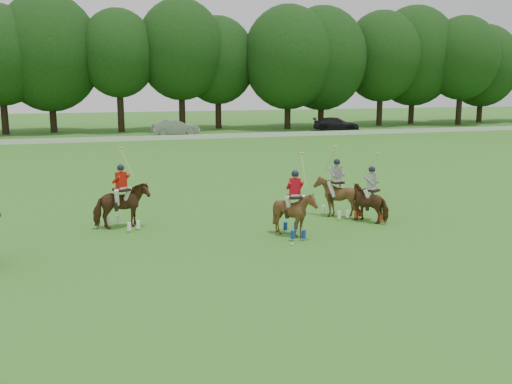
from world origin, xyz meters
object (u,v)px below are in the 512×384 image
object	(u,v)px
polo_red_c	(295,213)
polo_stripe_a	(371,202)
polo_ball	(292,244)
car_right	(336,124)
polo_red_b	(122,206)
car_mid	(176,127)
polo_stripe_b	(336,196)

from	to	relation	value
polo_red_c	polo_stripe_a	xyz separation A→B (m)	(3.59, 1.23, -0.08)
polo_red_c	polo_ball	world-z (taller)	polo_red_c
car_right	polo_ball	world-z (taller)	car_right
polo_red_c	polo_ball	size ratio (longest dim) A/B	31.85
polo_red_b	polo_ball	size ratio (longest dim) A/B	32.42
polo_red_b	car_right	bearing A→B (deg)	55.34
car_mid	polo_red_c	distance (m)	39.60
polo_red_c	car_mid	bearing A→B (deg)	87.01
polo_stripe_b	polo_red_c	bearing A→B (deg)	-138.92
polo_stripe_a	polo_ball	world-z (taller)	polo_stripe_a
car_mid	car_right	xyz separation A→B (m)	(17.68, 0.00, -0.04)
car_right	polo_red_b	size ratio (longest dim) A/B	1.73
car_right	polo_stripe_a	distance (m)	41.59
polo_stripe_a	car_mid	bearing A→B (deg)	92.28
polo_red_b	polo_stripe_b	bearing A→B (deg)	-3.76
car_mid	polo_ball	bearing A→B (deg)	175.40
polo_stripe_a	polo_stripe_b	bearing A→B (deg)	133.14
car_right	polo_stripe_a	xyz separation A→B (m)	(-16.15, -38.32, 0.03)
polo_red_c	polo_stripe_b	size ratio (longest dim) A/B	1.00
polo_red_b	polo_red_c	xyz separation A→B (m)	(5.65, -2.82, -0.02)
car_right	polo_red_c	distance (m)	44.21
polo_stripe_a	polo_ball	bearing A→B (deg)	-150.74
polo_red_c	polo_stripe_a	distance (m)	3.80
car_right	polo_red_b	xyz separation A→B (m)	(-25.40, -36.73, 0.13)
polo_ball	polo_stripe_b	bearing A→B (deg)	47.17
polo_stripe_b	polo_ball	world-z (taller)	polo_stripe_b
car_mid	polo_red_c	world-z (taller)	polo_red_c
car_mid	polo_red_b	world-z (taller)	polo_red_b
car_mid	polo_stripe_b	world-z (taller)	polo_stripe_b
polo_stripe_a	polo_stripe_b	distance (m)	1.44
polo_stripe_b	polo_ball	xyz separation A→B (m)	(-3.08, -3.32, -0.79)
polo_red_b	polo_stripe_a	world-z (taller)	polo_red_b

